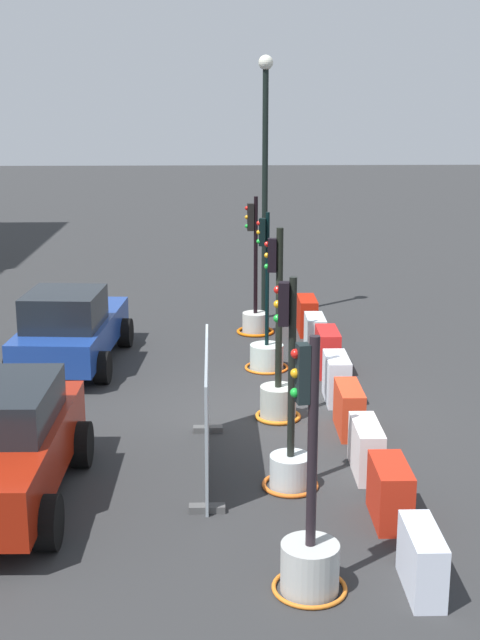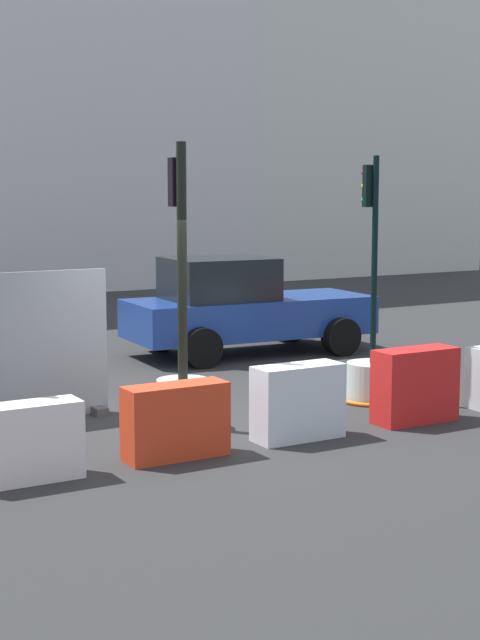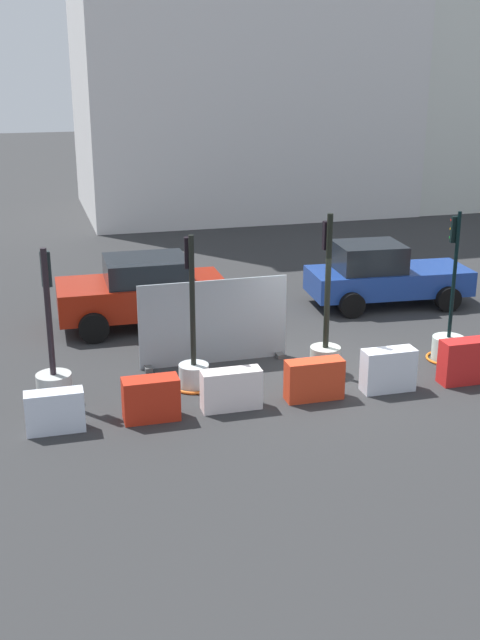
{
  "view_description": "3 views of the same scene",
  "coord_description": "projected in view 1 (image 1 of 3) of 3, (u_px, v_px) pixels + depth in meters",
  "views": [
    {
      "loc": [
        -14.56,
        1.17,
        5.51
      ],
      "look_at": [
        1.18,
        0.67,
        1.47
      ],
      "focal_mm": 48.58,
      "sensor_mm": 36.0,
      "label": 1
    },
    {
      "loc": [
        -5.33,
        -10.12,
        2.85
      ],
      "look_at": [
        0.94,
        0.48,
        1.18
      ],
      "focal_mm": 54.22,
      "sensor_mm": 36.0,
      "label": 2
    },
    {
      "loc": [
        -5.96,
        -14.19,
        6.31
      ],
      "look_at": [
        -1.88,
        0.38,
        1.23
      ],
      "focal_mm": 43.86,
      "sensor_mm": 36.0,
      "label": 3
    }
  ],
  "objects": [
    {
      "name": "construction_barrier_3",
      "position": [
        349.0,
        409.0,
        14.65
      ],
      "size": [
        1.13,
        0.4,
        0.8
      ],
      "color": "red",
      "rests_on": "ground_plane"
    },
    {
      "name": "traffic_light_0",
      "position": [
        310.0,
        549.0,
        9.87
      ],
      "size": [
        0.88,
        0.88,
        3.05
      ],
      "color": "#AFB2AE",
      "rests_on": "ground_plane"
    },
    {
      "name": "construction_barrier_0",
      "position": [
        422.0,
        561.0,
        9.9
      ],
      "size": [
        1.03,
        0.38,
        0.76
      ],
      "color": "silver",
      "rests_on": "ground_plane"
    },
    {
      "name": "traffic_light_2",
      "position": [
        278.0,
        388.0,
        15.24
      ],
      "size": [
        0.82,
        0.82,
        3.41
      ],
      "color": "#ABB2A7",
      "rests_on": "ground_plane"
    },
    {
      "name": "ground_plane",
      "position": [
        279.0,
        416.0,
        15.5
      ],
      "size": [
        120.0,
        120.0,
        0.0
      ],
      "primitive_type": "plane",
      "color": "#2D2D2E"
    },
    {
      "name": "traffic_light_4",
      "position": [
        255.0,
        313.0,
        20.85
      ],
      "size": [
        0.91,
        0.91,
        3.3
      ],
      "color": "beige",
      "rests_on": "ground_plane"
    },
    {
      "name": "traffic_light_1",
      "position": [
        290.0,
        451.0,
        12.51
      ],
      "size": [
        0.83,
        0.83,
        3.13
      ],
      "color": "silver",
      "rests_on": "ground_plane"
    },
    {
      "name": "traffic_light_3",
      "position": [
        266.0,
        349.0,
        18.08
      ],
      "size": [
        0.92,
        0.92,
        3.3
      ],
      "color": "silver",
      "rests_on": "ground_plane"
    },
    {
      "name": "car_blue_estate",
      "position": [
        71.0,
        328.0,
        18.23
      ],
      "size": [
        4.38,
        2.31,
        1.7
      ],
      "color": "navy",
      "rests_on": "ground_plane"
    },
    {
      "name": "construction_barrier_6",
      "position": [
        315.0,
        334.0,
        19.35
      ],
      "size": [
        1.0,
        0.42,
        0.81
      ],
      "color": "silver",
      "rests_on": "ground_plane"
    },
    {
      "name": "construction_barrier_1",
      "position": [
        390.0,
        492.0,
        11.56
      ],
      "size": [
        1.03,
        0.47,
        0.81
      ],
      "color": "red",
      "rests_on": "ground_plane"
    },
    {
      "name": "street_lamp_post",
      "position": [
        265.0,
        163.0,
        21.46
      ],
      "size": [
        0.36,
        0.36,
        6.54
      ],
      "color": "black",
      "rests_on": "ground_plane"
    },
    {
      "name": "construction_barrier_4",
      "position": [
        337.0,
        379.0,
        16.16
      ],
      "size": [
        1.07,
        0.43,
        0.86
      ],
      "color": "silver",
      "rests_on": "ground_plane"
    },
    {
      "name": "site_fence_panel",
      "position": [
        207.0,
        414.0,
        13.1
      ],
      "size": [
        3.26,
        0.5,
        1.86
      ],
      "color": "#919DA5",
      "rests_on": "ground_plane"
    },
    {
      "name": "construction_barrier_7",
      "position": [
        307.0,
        315.0,
        20.89
      ],
      "size": [
        1.13,
        0.43,
        0.86
      ],
      "color": "#B61D0B",
      "rests_on": "ground_plane"
    },
    {
      "name": "construction_barrier_2",
      "position": [
        366.0,
        449.0,
        13.04
      ],
      "size": [
        1.14,
        0.4,
        0.78
      ],
      "color": "white",
      "rests_on": "ground_plane"
    },
    {
      "name": "construction_barrier_5",
      "position": [
        327.0,
        352.0,
        17.81
      ],
      "size": [
        1.08,
        0.43,
        0.92
      ],
      "color": "red",
      "rests_on": "ground_plane"
    }
  ]
}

